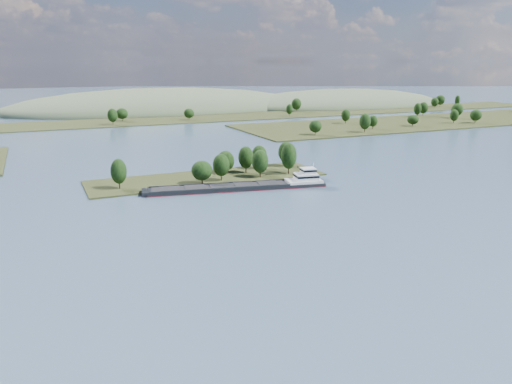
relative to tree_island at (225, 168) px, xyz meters
name	(u,v)px	position (x,y,z in m)	size (l,w,h in m)	color
ground	(268,217)	(-7.76, -59.02, -3.97)	(1800.00, 1800.00, 0.00)	#3C5768
tree_island	(225,168)	(0.00, 0.00, 0.00)	(100.00, 30.00, 15.01)	#272E14
right_bank	(429,121)	(224.35, 120.49, -2.89)	(320.00, 90.00, 14.82)	#272E14
back_shoreline	(132,121)	(1.28, 220.80, -3.24)	(900.00, 60.00, 15.80)	#272E14
hill_east	(341,105)	(252.24, 290.98, -3.97)	(260.00, 140.00, 36.00)	#48573C
hill_west	(163,109)	(52.24, 320.98, -3.97)	(320.00, 160.00, 44.00)	#48573C
cargo_barge	(249,186)	(1.37, -22.23, -2.74)	(72.02, 21.88, 9.70)	black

